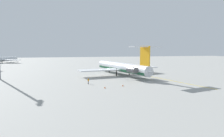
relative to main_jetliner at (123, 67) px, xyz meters
The scene contains 9 objects.
ground 8.99m from the main_jetliner, 106.03° to the right, with size 338.44×338.44×0.00m, color #9E9E99.
main_jetliner is the anchor object (origin of this frame).
airliner_far_right 109.43m from the main_jetliner, 38.12° to the left, with size 27.52×27.87×8.85m.
ground_crew_near_nose 27.37m from the main_jetliner, 36.91° to the right, with size 0.43×0.28×1.73m.
ground_crew_near_tail 23.09m from the main_jetliner, 136.52° to the left, with size 0.28×0.42×1.78m.
safety_cone_nose 27.50m from the main_jetliner, 153.67° to the left, with size 0.40×0.40×0.55m, color #EA590F.
safety_cone_wingtip 23.97m from the main_jetliner, 164.01° to the left, with size 0.40×0.40×0.55m, color #EA590F.
safety_cone_tail 30.08m from the main_jetliner, 26.23° to the right, with size 0.40×0.40×0.55m, color #EA590F.
taxiway_centreline 8.25m from the main_jetliner, 81.81° to the right, with size 70.66×0.36×0.01m, color gold.
Camera 1 is at (-76.75, 30.63, 11.08)m, focal length 32.94 mm.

